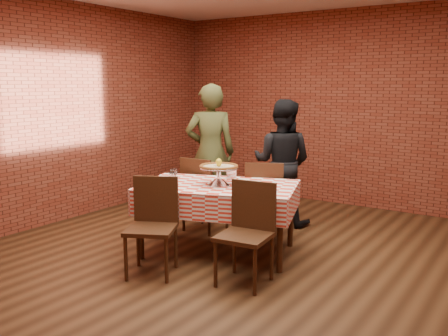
{
  "coord_description": "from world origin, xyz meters",
  "views": [
    {
      "loc": [
        2.62,
        -4.11,
        1.83
      ],
      "look_at": [
        -0.27,
        0.22,
        0.93
      ],
      "focal_mm": 39.36,
      "sensor_mm": 36.0,
      "label": 1
    }
  ],
  "objects_px": {
    "chair_near_right": "(244,235)",
    "diner_olive": "(210,152)",
    "table": "(218,219)",
    "chair_far_right": "(264,198)",
    "diner_black": "(282,162)",
    "water_glass_left": "(173,178)",
    "pizza_stand": "(219,176)",
    "water_glass_right": "(174,174)",
    "chair_far_left": "(205,194)",
    "chair_near_left": "(151,228)",
    "pizza": "(219,167)",
    "condiment_caddy": "(231,173)"
  },
  "relations": [
    {
      "from": "chair_near_right",
      "to": "chair_far_left",
      "type": "distance_m",
      "value": 1.75
    },
    {
      "from": "diner_olive",
      "to": "chair_near_right",
      "type": "bearing_deg",
      "value": 96.32
    },
    {
      "from": "pizza",
      "to": "condiment_caddy",
      "type": "distance_m",
      "value": 0.35
    },
    {
      "from": "chair_near_left",
      "to": "diner_black",
      "type": "bearing_deg",
      "value": 57.77
    },
    {
      "from": "condiment_caddy",
      "to": "chair_far_left",
      "type": "distance_m",
      "value": 0.74
    },
    {
      "from": "condiment_caddy",
      "to": "diner_black",
      "type": "height_order",
      "value": "diner_black"
    },
    {
      "from": "chair_near_right",
      "to": "table",
      "type": "bearing_deg",
      "value": 133.33
    },
    {
      "from": "chair_near_right",
      "to": "diner_olive",
      "type": "xyz_separation_m",
      "value": [
        -1.54,
        1.65,
        0.45
      ]
    },
    {
      "from": "water_glass_right",
      "to": "chair_near_left",
      "type": "bearing_deg",
      "value": -64.94
    },
    {
      "from": "condiment_caddy",
      "to": "chair_near_right",
      "type": "height_order",
      "value": "chair_near_right"
    },
    {
      "from": "water_glass_left",
      "to": "chair_far_right",
      "type": "xyz_separation_m",
      "value": [
        0.56,
        1.03,
        -0.36
      ]
    },
    {
      "from": "pizza",
      "to": "chair_near_left",
      "type": "relative_size",
      "value": 0.44
    },
    {
      "from": "chair_far_left",
      "to": "water_glass_left",
      "type": "bearing_deg",
      "value": 101.39
    },
    {
      "from": "pizza",
      "to": "chair_near_right",
      "type": "height_order",
      "value": "pizza"
    },
    {
      "from": "table",
      "to": "chair_near_right",
      "type": "relative_size",
      "value": 1.74
    },
    {
      "from": "water_glass_left",
      "to": "chair_far_right",
      "type": "bearing_deg",
      "value": 61.47
    },
    {
      "from": "pizza_stand",
      "to": "diner_black",
      "type": "relative_size",
      "value": 0.26
    },
    {
      "from": "pizza_stand",
      "to": "condiment_caddy",
      "type": "distance_m",
      "value": 0.33
    },
    {
      "from": "pizza",
      "to": "diner_black",
      "type": "bearing_deg",
      "value": 88.77
    },
    {
      "from": "chair_near_left",
      "to": "chair_far_left",
      "type": "xyz_separation_m",
      "value": [
        -0.43,
        1.48,
        0.0
      ]
    },
    {
      "from": "chair_near_right",
      "to": "diner_black",
      "type": "distance_m",
      "value": 2.1
    },
    {
      "from": "table",
      "to": "chair_near_right",
      "type": "height_order",
      "value": "chair_near_right"
    },
    {
      "from": "water_glass_left",
      "to": "condiment_caddy",
      "type": "xyz_separation_m",
      "value": [
        0.4,
        0.55,
        0.02
      ]
    },
    {
      "from": "water_glass_left",
      "to": "diner_olive",
      "type": "xyz_separation_m",
      "value": [
        -0.43,
        1.31,
        0.09
      ]
    },
    {
      "from": "table",
      "to": "chair_near_right",
      "type": "distance_m",
      "value": 0.89
    },
    {
      "from": "diner_black",
      "to": "water_glass_left",
      "type": "bearing_deg",
      "value": 64.53
    },
    {
      "from": "water_glass_right",
      "to": "chair_near_left",
      "type": "xyz_separation_m",
      "value": [
        0.38,
        -0.82,
        -0.35
      ]
    },
    {
      "from": "water_glass_left",
      "to": "pizza_stand",
      "type": "bearing_deg",
      "value": 26.28
    },
    {
      "from": "water_glass_right",
      "to": "diner_black",
      "type": "relative_size",
      "value": 0.07
    },
    {
      "from": "pizza_stand",
      "to": "chair_near_right",
      "type": "xyz_separation_m",
      "value": [
        0.66,
        -0.56,
        -0.39
      ]
    },
    {
      "from": "water_glass_left",
      "to": "chair_far_left",
      "type": "bearing_deg",
      "value": 101.72
    },
    {
      "from": "pizza_stand",
      "to": "chair_near_left",
      "type": "height_order",
      "value": "pizza_stand"
    },
    {
      "from": "pizza_stand",
      "to": "chair_near_left",
      "type": "xyz_separation_m",
      "value": [
        -0.2,
        -0.86,
        -0.39
      ]
    },
    {
      "from": "table",
      "to": "diner_black",
      "type": "bearing_deg",
      "value": 88.22
    },
    {
      "from": "water_glass_right",
      "to": "chair_far_right",
      "type": "relative_size",
      "value": 0.13
    },
    {
      "from": "water_glass_right",
      "to": "chair_far_right",
      "type": "xyz_separation_m",
      "value": [
        0.69,
        0.86,
        -0.36
      ]
    },
    {
      "from": "pizza",
      "to": "water_glass_left",
      "type": "relative_size",
      "value": 3.4
    },
    {
      "from": "pizza_stand",
      "to": "pizza",
      "type": "bearing_deg",
      "value": 0.0
    },
    {
      "from": "table",
      "to": "water_glass_left",
      "type": "distance_m",
      "value": 0.67
    },
    {
      "from": "condiment_caddy",
      "to": "chair_far_right",
      "type": "height_order",
      "value": "chair_far_right"
    },
    {
      "from": "pizza_stand",
      "to": "water_glass_right",
      "type": "xyz_separation_m",
      "value": [
        -0.58,
        -0.05,
        -0.03
      ]
    },
    {
      "from": "chair_near_left",
      "to": "diner_olive",
      "type": "distance_m",
      "value": 2.12
    },
    {
      "from": "chair_near_right",
      "to": "chair_far_left",
      "type": "bearing_deg",
      "value": 131.19
    },
    {
      "from": "water_glass_right",
      "to": "chair_near_right",
      "type": "relative_size",
      "value": 0.13
    },
    {
      "from": "chair_far_right",
      "to": "diner_black",
      "type": "xyz_separation_m",
      "value": [
        -0.08,
        0.6,
        0.35
      ]
    },
    {
      "from": "diner_black",
      "to": "table",
      "type": "bearing_deg",
      "value": 79.17
    },
    {
      "from": "chair_far_right",
      "to": "table",
      "type": "bearing_deg",
      "value": 54.44
    },
    {
      "from": "pizza_stand",
      "to": "chair_far_right",
      "type": "height_order",
      "value": "pizza_stand"
    },
    {
      "from": "table",
      "to": "chair_far_right",
      "type": "bearing_deg",
      "value": 81.24
    },
    {
      "from": "chair_far_left",
      "to": "chair_far_right",
      "type": "relative_size",
      "value": 1.01
    }
  ]
}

